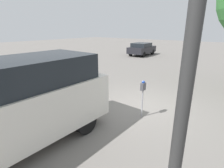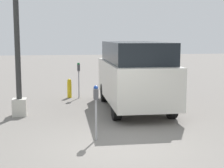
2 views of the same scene
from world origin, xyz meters
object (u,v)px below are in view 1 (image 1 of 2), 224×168
object	(u,v)px
lamp_post	(179,135)
parked_van	(16,103)
parking_meter_near	(143,91)
car_distant	(142,49)

from	to	relation	value
lamp_post	parked_van	size ratio (longest dim) A/B	1.04
parking_meter_near	parked_van	distance (m)	3.82
parking_meter_near	lamp_post	distance (m)	3.74
parking_meter_near	car_distant	xyz separation A→B (m)	(-13.10, -7.27, -0.24)
lamp_post	car_distant	size ratio (longest dim) A/B	1.29
parking_meter_near	parked_van	size ratio (longest dim) A/B	0.27
lamp_post	car_distant	bearing A→B (deg)	-149.76
car_distant	parked_van	bearing A→B (deg)	-163.80
parked_van	car_distant	distance (m)	17.40
parking_meter_near	parked_van	xyz separation A→B (m)	(3.39, -1.74, 0.25)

